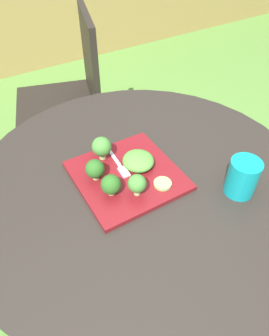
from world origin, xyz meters
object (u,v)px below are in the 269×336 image
(drinking_glass, at_px, (242,179))
(patio_chair, at_px, (72,88))
(fork, at_px, (118,164))
(salad_plate, at_px, (127,175))

(drinking_glass, bearing_deg, patio_chair, 94.03)
(patio_chair, distance_m, fork, 0.88)
(salad_plate, bearing_deg, patio_chair, 79.29)
(patio_chair, height_order, drinking_glass, patio_chair)
(salad_plate, height_order, fork, fork)
(salad_plate, xyz_separation_m, fork, (-0.00, 0.05, 0.01))
(salad_plate, relative_size, fork, 1.88)
(salad_plate, bearing_deg, drinking_glass, -40.32)
(patio_chair, xyz_separation_m, fork, (-0.17, -0.84, 0.20))
(drinking_glass, xyz_separation_m, fork, (-0.25, 0.26, -0.03))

